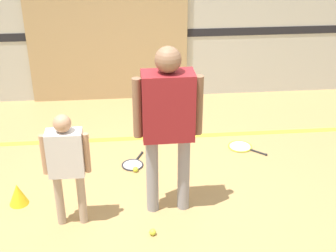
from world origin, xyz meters
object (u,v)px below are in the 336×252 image
(racket_spare_on_floor, at_px, (133,164))
(tennis_ball_by_spare_racket, at_px, (135,169))
(tennis_ball_near_instructor, at_px, (153,232))
(racket_second_spare, at_px, (241,147))
(person_instructor, at_px, (168,115))
(training_cone, at_px, (18,194))
(tennis_ball_stray_left, at_px, (154,151))
(person_student_left, at_px, (66,159))

(racket_spare_on_floor, distance_m, tennis_ball_by_spare_racket, 0.16)
(tennis_ball_near_instructor, bearing_deg, tennis_ball_by_spare_racket, 96.29)
(racket_second_spare, bearing_deg, tennis_ball_by_spare_racket, -120.48)
(tennis_ball_near_instructor, distance_m, tennis_ball_by_spare_racket, 1.16)
(tennis_ball_near_instructor, bearing_deg, person_instructor, 65.55)
(person_instructor, height_order, racket_spare_on_floor, person_instructor)
(person_instructor, bearing_deg, tennis_ball_near_instructor, -115.18)
(tennis_ball_near_instructor, xyz_separation_m, tennis_ball_by_spare_racket, (-0.13, 1.15, 0.00))
(training_cone, bearing_deg, tennis_ball_stray_left, 31.80)
(tennis_ball_by_spare_racket, xyz_separation_m, tennis_ball_stray_left, (0.25, 0.42, 0.00))
(person_student_left, relative_size, tennis_ball_stray_left, 17.96)
(tennis_ball_near_instructor, height_order, tennis_ball_stray_left, same)
(racket_spare_on_floor, bearing_deg, training_cone, 142.94)
(person_student_left, xyz_separation_m, tennis_ball_near_instructor, (0.78, -0.27, -0.70))
(tennis_ball_stray_left, xyz_separation_m, training_cone, (-1.50, -0.93, 0.09))
(tennis_ball_near_instructor, bearing_deg, training_cone, 155.09)
(racket_spare_on_floor, bearing_deg, tennis_ball_near_instructor, -149.10)
(racket_spare_on_floor, distance_m, tennis_ball_stray_left, 0.38)
(tennis_ball_near_instructor, relative_size, tennis_ball_by_spare_racket, 1.00)
(racket_second_spare, bearing_deg, racket_spare_on_floor, -126.73)
(person_student_left, xyz_separation_m, tennis_ball_stray_left, (0.91, 1.30, -0.70))
(racket_second_spare, bearing_deg, person_student_left, -105.52)
(racket_spare_on_floor, relative_size, tennis_ball_stray_left, 7.20)
(tennis_ball_near_instructor, bearing_deg, racket_second_spare, 52.00)
(person_student_left, distance_m, tennis_ball_stray_left, 1.73)
(tennis_ball_near_instructor, bearing_deg, person_student_left, 160.64)
(person_instructor, xyz_separation_m, tennis_ball_by_spare_racket, (-0.32, 0.74, -1.05))
(training_cone, bearing_deg, racket_second_spare, 20.19)
(person_instructor, bearing_deg, tennis_ball_by_spare_racket, 112.45)
(racket_second_spare, distance_m, tennis_ball_stray_left, 1.13)
(tennis_ball_by_spare_racket, bearing_deg, person_student_left, -126.73)
(tennis_ball_stray_left, distance_m, training_cone, 1.77)
(tennis_ball_stray_left, bearing_deg, tennis_ball_near_instructor, -94.59)
(racket_second_spare, height_order, training_cone, training_cone)
(person_instructor, bearing_deg, racket_spare_on_floor, 110.08)
(person_instructor, distance_m, training_cone, 1.85)
(person_instructor, bearing_deg, training_cone, 171.10)
(person_student_left, distance_m, racket_second_spare, 2.54)
(tennis_ball_stray_left, bearing_deg, racket_second_spare, 1.80)
(person_instructor, distance_m, racket_spare_on_floor, 1.43)
(person_instructor, height_order, training_cone, person_instructor)
(person_instructor, height_order, tennis_ball_stray_left, person_instructor)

